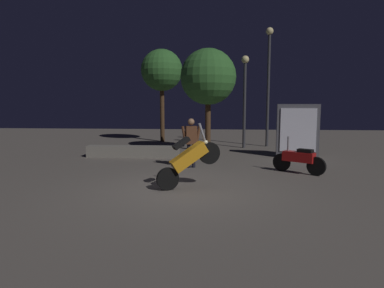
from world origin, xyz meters
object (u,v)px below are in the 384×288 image
(motorcycle_red_parked_left, at_px, (299,159))
(motorcycle_orange_foreground, at_px, (189,159))
(streetlamp_far, at_px, (245,89))
(kiosk_billboard, at_px, (297,131))
(streetlamp_near, at_px, (269,73))
(person_rider_beside, at_px, (191,139))

(motorcycle_red_parked_left, bearing_deg, motorcycle_orange_foreground, 69.76)
(motorcycle_orange_foreground, xyz_separation_m, streetlamp_far, (1.97, 8.04, 2.07))
(streetlamp_far, bearing_deg, kiosk_billboard, -55.54)
(motorcycle_red_parked_left, relative_size, kiosk_billboard, 0.66)
(kiosk_billboard, bearing_deg, streetlamp_far, -48.23)
(streetlamp_near, xyz_separation_m, kiosk_billboard, (0.69, -3.41, -2.54))
(person_rider_beside, relative_size, kiosk_billboard, 0.78)
(motorcycle_orange_foreground, distance_m, streetlamp_near, 9.68)
(person_rider_beside, bearing_deg, kiosk_billboard, -74.44)
(motorcycle_orange_foreground, height_order, streetlamp_far, streetlamp_far)
(motorcycle_orange_foreground, xyz_separation_m, motorcycle_red_parked_left, (3.18, 2.09, -0.31))
(person_rider_beside, height_order, streetlamp_far, streetlamp_far)
(motorcycle_orange_foreground, height_order, streetlamp_near, streetlamp_near)
(streetlamp_near, relative_size, streetlamp_far, 1.32)
(motorcycle_red_parked_left, distance_m, person_rider_beside, 3.45)
(person_rider_beside, bearing_deg, motorcycle_orange_foreground, 166.68)
(motorcycle_red_parked_left, xyz_separation_m, streetlamp_far, (-1.21, 5.95, 2.38))
(streetlamp_near, height_order, kiosk_billboard, streetlamp_near)
(motorcycle_red_parked_left, bearing_deg, streetlamp_far, -42.06)
(motorcycle_orange_foreground, distance_m, kiosk_billboard, 6.55)
(motorcycle_orange_foreground, relative_size, motorcycle_red_parked_left, 1.17)
(motorcycle_red_parked_left, bearing_deg, person_rider_beside, 24.96)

